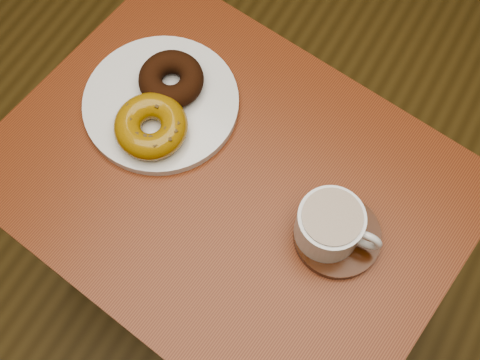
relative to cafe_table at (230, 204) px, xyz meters
The scene contains 8 objects.
ground 0.61m from the cafe_table, 120.56° to the right, with size 6.00×6.00×0.00m, color brown.
cafe_table is the anchor object (origin of this frame).
donut_plate 0.21m from the cafe_table, 160.02° to the left, with size 0.25×0.25×0.02m, color silver.
donut_cinnamon 0.23m from the cafe_table, 150.23° to the left, with size 0.11×0.11×0.04m, color black.
donut_caramel 0.20m from the cafe_table, behind, with size 0.13×0.13×0.04m.
saucer 0.22m from the cafe_table, ahead, with size 0.13×0.13×0.01m, color #391707.
coffee_cup 0.23m from the cafe_table, ahead, with size 0.13×0.10×0.07m.
teaspoon 0.20m from the cafe_table, 10.49° to the left, with size 0.02×0.09×0.01m.
Camera 1 is at (0.31, -0.13, 1.54)m, focal length 45.00 mm.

